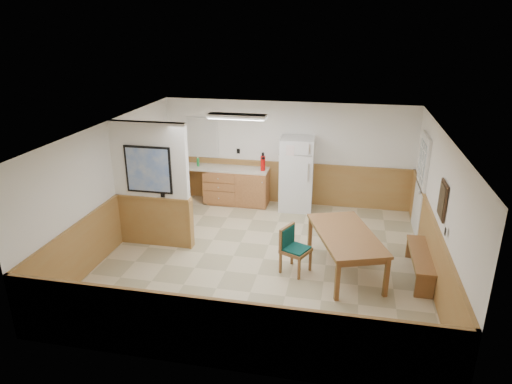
% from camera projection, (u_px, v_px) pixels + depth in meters
% --- Properties ---
extents(ground, '(6.00, 6.00, 0.00)m').
position_uv_depth(ground, '(263.00, 259.00, 8.66)').
color(ground, beige).
rests_on(ground, ground).
extents(ceiling, '(6.00, 6.00, 0.02)m').
position_uv_depth(ceiling, '(264.00, 129.00, 7.79)').
color(ceiling, white).
rests_on(ceiling, back_wall).
extents(back_wall, '(6.00, 0.02, 2.50)m').
position_uv_depth(back_wall, '(287.00, 154.00, 10.98)').
color(back_wall, white).
rests_on(back_wall, ground).
extents(right_wall, '(0.02, 6.00, 2.50)m').
position_uv_depth(right_wall, '(439.00, 210.00, 7.66)').
color(right_wall, white).
rests_on(right_wall, ground).
extents(left_wall, '(0.02, 6.00, 2.50)m').
position_uv_depth(left_wall, '(111.00, 186.00, 8.79)').
color(left_wall, white).
rests_on(left_wall, ground).
extents(wainscot_back, '(6.00, 0.04, 1.00)m').
position_uv_depth(wainscot_back, '(286.00, 183.00, 11.22)').
color(wainscot_back, '#9E783F').
rests_on(wainscot_back, ground).
extents(wainscot_right, '(0.04, 6.00, 1.00)m').
position_uv_depth(wainscot_right, '(432.00, 250.00, 7.93)').
color(wainscot_right, '#9E783F').
rests_on(wainscot_right, ground).
extents(wainscot_left, '(0.04, 6.00, 1.00)m').
position_uv_depth(wainscot_left, '(116.00, 222.00, 9.05)').
color(wainscot_left, '#9E783F').
rests_on(wainscot_left, ground).
extents(partition_wall, '(1.50, 0.20, 2.50)m').
position_uv_depth(partition_wall, '(152.00, 186.00, 8.84)').
color(partition_wall, white).
rests_on(partition_wall, ground).
extents(kitchen_counter, '(2.20, 0.61, 1.00)m').
position_uv_depth(kitchen_counter, '(236.00, 185.00, 11.19)').
color(kitchen_counter, '#AE703E').
rests_on(kitchen_counter, ground).
extents(exterior_door, '(0.07, 1.02, 2.15)m').
position_uv_depth(exterior_door, '(420.00, 185.00, 9.48)').
color(exterior_door, white).
rests_on(exterior_door, ground).
extents(kitchen_window, '(0.80, 0.04, 1.00)m').
position_uv_depth(kitchen_window, '(203.00, 137.00, 11.25)').
color(kitchen_window, white).
rests_on(kitchen_window, back_wall).
extents(wall_painting, '(0.04, 0.50, 0.60)m').
position_uv_depth(wall_painting, '(442.00, 200.00, 7.29)').
color(wall_painting, '#352315').
rests_on(wall_painting, right_wall).
extents(fluorescent_fixture, '(1.20, 0.30, 0.09)m').
position_uv_depth(fluorescent_fixture, '(237.00, 116.00, 9.15)').
color(fluorescent_fixture, white).
rests_on(fluorescent_fixture, ceiling).
extents(refrigerator, '(0.80, 0.74, 1.74)m').
position_uv_depth(refrigerator, '(297.00, 174.00, 10.72)').
color(refrigerator, white).
rests_on(refrigerator, ground).
extents(dining_table, '(1.51, 2.09, 0.75)m').
position_uv_depth(dining_table, '(346.00, 238.00, 8.02)').
color(dining_table, brown).
rests_on(dining_table, ground).
extents(dining_bench, '(0.32, 1.48, 0.45)m').
position_uv_depth(dining_bench, '(420.00, 259.00, 7.96)').
color(dining_bench, brown).
rests_on(dining_bench, ground).
extents(dining_chair, '(0.74, 0.64, 0.85)m').
position_uv_depth(dining_chair, '(292.00, 246.00, 8.10)').
color(dining_chair, brown).
rests_on(dining_chair, ground).
extents(fire_extinguisher, '(0.14, 0.14, 0.44)m').
position_uv_depth(fire_extinguisher, '(263.00, 163.00, 10.81)').
color(fire_extinguisher, red).
rests_on(fire_extinguisher, kitchen_counter).
extents(soap_bottle, '(0.08, 0.08, 0.21)m').
position_uv_depth(soap_bottle, '(198.00, 162.00, 11.17)').
color(soap_bottle, '#198D3A').
rests_on(soap_bottle, kitchen_counter).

